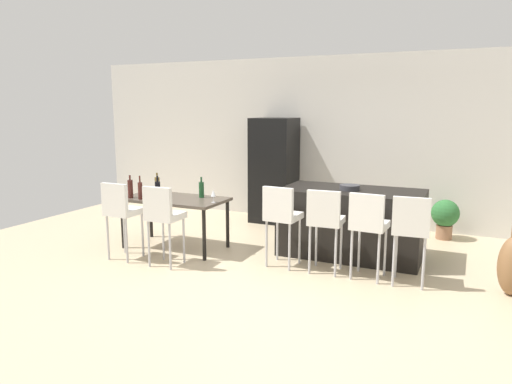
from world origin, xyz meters
The scene contains 19 objects.
ground_plane centered at (0.00, 0.00, 0.00)m, with size 10.00×10.00×0.00m, color #C6B28E.
back_wall centered at (0.00, 2.72, 1.45)m, with size 10.00×0.12×2.90m, color beige.
kitchen_island centered at (0.66, 0.86, 0.46)m, with size 1.89×0.96×0.92m, color black.
bar_chair_left centered at (-0.03, 0.00, 0.70)m, with size 0.42×0.42×1.05m.
bar_chair_middle centered at (0.54, 0.00, 0.70)m, with size 0.42×0.42×1.05m.
bar_chair_right centered at (1.06, 0.00, 0.70)m, with size 0.42×0.42×1.05m.
bar_chair_far centered at (1.54, 0.00, 0.70)m, with size 0.43×0.43×1.05m.
dining_table centered at (-1.74, 0.13, 0.67)m, with size 1.49×0.78×0.74m.
dining_chair_near centered at (-2.08, -0.62, 0.70)m, with size 0.41×0.41×1.05m.
dining_chair_far centered at (-1.41, -0.62, 0.70)m, with size 0.41×0.41×1.05m.
wine_bottle_far centered at (-2.31, -0.13, 0.87)m, with size 0.07×0.07×0.33m.
wine_bottle_near centered at (-2.20, 0.35, 0.87)m, with size 0.07×0.07×0.31m.
wine_bottle_left centered at (-2.04, 0.15, 0.85)m, with size 0.08×0.08×0.30m.
wine_bottle_end centered at (-2.12, -0.15, 0.87)m, with size 0.06×0.06×0.33m.
wine_bottle_middle centered at (-1.40, 0.32, 0.86)m, with size 0.07×0.07×0.30m.
wine_glass_right centered at (-1.07, 0.08, 0.86)m, with size 0.07×0.07×0.17m.
refrigerator centered at (-1.09, 2.28, 0.92)m, with size 0.72×0.68×1.84m, color black.
fruit_bowl centered at (0.63, 0.81, 0.96)m, with size 0.27×0.27×0.07m, color #333338.
potted_plant centered at (1.79, 2.27, 0.37)m, with size 0.42×0.42×0.62m.
Camera 1 is at (2.11, -5.44, 2.02)m, focal length 33.26 mm.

